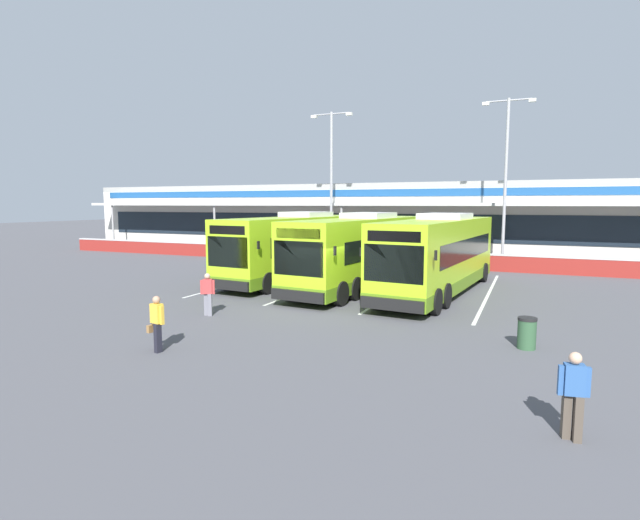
{
  "coord_description": "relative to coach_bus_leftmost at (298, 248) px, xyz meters",
  "views": [
    {
      "loc": [
        8.01,
        -17.97,
        4.22
      ],
      "look_at": [
        -1.05,
        3.0,
        1.6
      ],
      "focal_mm": 27.47,
      "sensor_mm": 36.0,
      "label": 1
    }
  ],
  "objects": [
    {
      "name": "bay_stripe_far_west",
      "position": [
        -2.32,
        -0.62,
        -1.78
      ],
      "size": [
        0.14,
        13.0,
        0.01
      ],
      "primitive_type": "cube",
      "color": "silver",
      "rests_on": "ground"
    },
    {
      "name": "bay_stripe_centre",
      "position": [
        10.28,
        -0.62,
        -1.78
      ],
      "size": [
        0.14,
        13.0,
        0.01
      ],
      "primitive_type": "cube",
      "color": "silver",
      "rests_on": "ground"
    },
    {
      "name": "coach_bus_centre",
      "position": [
        8.05,
        -1.29,
        0.0
      ],
      "size": [
        3.97,
        12.34,
        3.78
      ],
      "color": "#9ED11E",
      "rests_on": "ground"
    },
    {
      "name": "pedestrian_in_dark_coat",
      "position": [
        12.82,
        -15.1,
        -0.91
      ],
      "size": [
        0.54,
        0.29,
        1.62
      ],
      "color": "#4C4238",
      "rests_on": "ground"
    },
    {
      "name": "red_barrier_wall",
      "position": [
        3.98,
        7.88,
        -1.23
      ],
      "size": [
        60.0,
        0.4,
        1.1
      ],
      "color": "maroon",
      "rests_on": "ground"
    },
    {
      "name": "lamp_post_centre",
      "position": [
        10.3,
        9.99,
        4.5
      ],
      "size": [
        3.24,
        0.28,
        11.0
      ],
      "color": "#9E9EA3",
      "rests_on": "ground"
    },
    {
      "name": "pedestrian_with_handbag",
      "position": [
        2.27,
        -13.87,
        -0.93
      ],
      "size": [
        0.64,
        0.4,
        1.62
      ],
      "color": "black",
      "rests_on": "ground"
    },
    {
      "name": "bay_stripe_west",
      "position": [
        1.88,
        -0.62,
        -1.78
      ],
      "size": [
        0.14,
        13.0,
        0.01
      ],
      "primitive_type": "cube",
      "color": "silver",
      "rests_on": "ground"
    },
    {
      "name": "terminal_building",
      "position": [
        3.98,
        20.29,
        1.23
      ],
      "size": [
        70.0,
        13.0,
        6.0
      ],
      "color": "beige",
      "rests_on": "ground"
    },
    {
      "name": "ground_plane",
      "position": [
        3.98,
        -6.62,
        -1.79
      ],
      "size": [
        200.0,
        200.0,
        0.0
      ],
      "primitive_type": "plane",
      "color": "#4C4C51"
    },
    {
      "name": "coach_bus_left_centre",
      "position": [
        4.12,
        -1.13,
        0.0
      ],
      "size": [
        3.97,
        12.34,
        3.78
      ],
      "color": "#9ED11E",
      "rests_on": "ground"
    },
    {
      "name": "bay_stripe_mid_west",
      "position": [
        6.08,
        -0.62,
        -1.78
      ],
      "size": [
        0.14,
        13.0,
        0.01
      ],
      "primitive_type": "cube",
      "color": "silver",
      "rests_on": "ground"
    },
    {
      "name": "coach_bus_leftmost",
      "position": [
        0.0,
        0.0,
        0.0
      ],
      "size": [
        3.97,
        12.34,
        3.78
      ],
      "color": "#9ED11E",
      "rests_on": "ground"
    },
    {
      "name": "litter_bin",
      "position": [
        12.02,
        -9.37,
        -1.32
      ],
      "size": [
        0.54,
        0.54,
        0.93
      ],
      "color": "#2D5133",
      "rests_on": "ground"
    },
    {
      "name": "pedestrian_child",
      "position": [
        0.83,
        -9.5,
        -0.91
      ],
      "size": [
        0.51,
        0.35,
        1.62
      ],
      "color": "slate",
      "rests_on": "ground"
    },
    {
      "name": "lamp_post_west",
      "position": [
        -1.97,
        9.88,
        4.5
      ],
      "size": [
        3.24,
        0.28,
        11.0
      ],
      "color": "#9E9EA3",
      "rests_on": "ground"
    }
  ]
}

